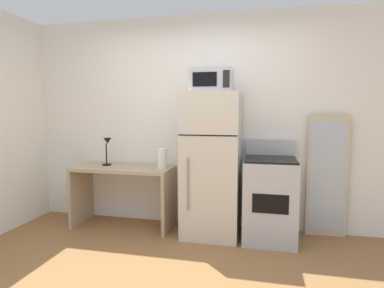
# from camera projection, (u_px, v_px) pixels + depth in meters

# --- Properties ---
(wall_back_white) EXTENTS (5.00, 0.10, 2.60)m
(wall_back_white) POSITION_uv_depth(u_px,v_px,m) (197.00, 122.00, 3.95)
(wall_back_white) COLOR white
(wall_back_white) RESTS_ON ground
(desk) EXTENTS (1.22, 0.52, 0.75)m
(desk) POSITION_uv_depth(u_px,v_px,m) (123.00, 184.00, 3.89)
(desk) COLOR tan
(desk) RESTS_ON ground
(desk_lamp) EXTENTS (0.14, 0.12, 0.35)m
(desk_lamp) POSITION_uv_depth(u_px,v_px,m) (107.00, 147.00, 3.95)
(desk_lamp) COLOR black
(desk_lamp) RESTS_ON desk
(paper_towel_roll) EXTENTS (0.11, 0.11, 0.24)m
(paper_towel_roll) POSITION_uv_depth(u_px,v_px,m) (162.00, 159.00, 3.75)
(paper_towel_roll) COLOR white
(paper_towel_roll) RESTS_ON desk
(refrigerator) EXTENTS (0.64, 0.61, 1.64)m
(refrigerator) POSITION_uv_depth(u_px,v_px,m) (212.00, 165.00, 3.59)
(refrigerator) COLOR beige
(refrigerator) RESTS_ON ground
(microwave) EXTENTS (0.46, 0.35, 0.26)m
(microwave) POSITION_uv_depth(u_px,v_px,m) (212.00, 81.00, 3.47)
(microwave) COLOR #B7B7BC
(microwave) RESTS_ON refrigerator
(oven_range) EXTENTS (0.57, 0.61, 1.10)m
(oven_range) POSITION_uv_depth(u_px,v_px,m) (270.00, 199.00, 3.48)
(oven_range) COLOR #B7B7BC
(oven_range) RESTS_ON ground
(leaning_mirror) EXTENTS (0.44, 0.03, 1.40)m
(leaning_mirror) POSITION_uv_depth(u_px,v_px,m) (327.00, 176.00, 3.57)
(leaning_mirror) COLOR #C6B793
(leaning_mirror) RESTS_ON ground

